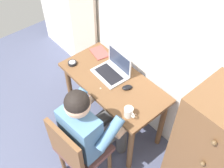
{
  "coord_description": "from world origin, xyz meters",
  "views": [
    {
      "loc": [
        0.94,
        0.69,
        2.59
      ],
      "look_at": [
        -0.31,
        1.75,
        0.84
      ],
      "focal_mm": 41.89,
      "sensor_mm": 36.0,
      "label": 1
    }
  ],
  "objects_px": {
    "chair": "(77,150)",
    "laptop": "(113,69)",
    "computer_mouse": "(127,87)",
    "person_seated": "(92,126)",
    "desk": "(113,89)",
    "desk_clock": "(72,63)",
    "coffee_mug": "(129,112)",
    "dresser": "(212,161)",
    "notebook_pad": "(100,53)"
  },
  "relations": [
    {
      "from": "chair",
      "to": "laptop",
      "type": "distance_m",
      "value": 0.84
    },
    {
      "from": "laptop",
      "to": "computer_mouse",
      "type": "xyz_separation_m",
      "value": [
        0.25,
        -0.04,
        -0.04
      ]
    },
    {
      "from": "person_seated",
      "to": "computer_mouse",
      "type": "bearing_deg",
      "value": 99.28
    },
    {
      "from": "desk",
      "to": "chair",
      "type": "xyz_separation_m",
      "value": [
        0.26,
        -0.64,
        -0.12
      ]
    },
    {
      "from": "desk",
      "to": "laptop",
      "type": "relative_size",
      "value": 3.22
    },
    {
      "from": "person_seated",
      "to": "desk_clock",
      "type": "height_order",
      "value": "person_seated"
    },
    {
      "from": "desk_clock",
      "to": "coffee_mug",
      "type": "bearing_deg",
      "value": -0.36
    },
    {
      "from": "dresser",
      "to": "laptop",
      "type": "xyz_separation_m",
      "value": [
        -1.2,
        0.0,
        0.12
      ]
    },
    {
      "from": "laptop",
      "to": "notebook_pad",
      "type": "relative_size",
      "value": 1.67
    },
    {
      "from": "desk",
      "to": "coffee_mug",
      "type": "relative_size",
      "value": 9.44
    },
    {
      "from": "person_seated",
      "to": "notebook_pad",
      "type": "distance_m",
      "value": 0.91
    },
    {
      "from": "person_seated",
      "to": "notebook_pad",
      "type": "xyz_separation_m",
      "value": [
        -0.66,
        0.62,
        0.07
      ]
    },
    {
      "from": "desk",
      "to": "chair",
      "type": "relative_size",
      "value": 1.28
    },
    {
      "from": "desk",
      "to": "computer_mouse",
      "type": "distance_m",
      "value": 0.22
    },
    {
      "from": "laptop",
      "to": "coffee_mug",
      "type": "bearing_deg",
      "value": -26.4
    },
    {
      "from": "laptop",
      "to": "notebook_pad",
      "type": "xyz_separation_m",
      "value": [
        -0.33,
        0.09,
        -0.05
      ]
    },
    {
      "from": "person_seated",
      "to": "notebook_pad",
      "type": "height_order",
      "value": "person_seated"
    },
    {
      "from": "person_seated",
      "to": "dresser",
      "type": "bearing_deg",
      "value": 30.99
    },
    {
      "from": "chair",
      "to": "laptop",
      "type": "height_order",
      "value": "laptop"
    },
    {
      "from": "person_seated",
      "to": "computer_mouse",
      "type": "relative_size",
      "value": 12.0
    },
    {
      "from": "desk",
      "to": "laptop",
      "type": "xyz_separation_m",
      "value": [
        -0.08,
        0.07,
        0.18
      ]
    },
    {
      "from": "desk",
      "to": "laptop",
      "type": "height_order",
      "value": "laptop"
    },
    {
      "from": "computer_mouse",
      "to": "person_seated",
      "type": "bearing_deg",
      "value": -57.27
    },
    {
      "from": "desk",
      "to": "desk_clock",
      "type": "xyz_separation_m",
      "value": [
        -0.46,
        -0.17,
        0.14
      ]
    },
    {
      "from": "chair",
      "to": "desk_clock",
      "type": "bearing_deg",
      "value": 146.49
    },
    {
      "from": "desk_clock",
      "to": "notebook_pad",
      "type": "height_order",
      "value": "desk_clock"
    },
    {
      "from": "computer_mouse",
      "to": "coffee_mug",
      "type": "distance_m",
      "value": 0.32
    },
    {
      "from": "computer_mouse",
      "to": "desk_clock",
      "type": "distance_m",
      "value": 0.65
    },
    {
      "from": "desk",
      "to": "desk_clock",
      "type": "distance_m",
      "value": 0.51
    },
    {
      "from": "desk_clock",
      "to": "notebook_pad",
      "type": "bearing_deg",
      "value": 82.09
    },
    {
      "from": "dresser",
      "to": "coffee_mug",
      "type": "bearing_deg",
      "value": -161.7
    },
    {
      "from": "computer_mouse",
      "to": "desk_clock",
      "type": "xyz_separation_m",
      "value": [
        -0.62,
        -0.2,
        -0.0
      ]
    },
    {
      "from": "person_seated",
      "to": "desk",
      "type": "bearing_deg",
      "value": 118.27
    },
    {
      "from": "person_seated",
      "to": "desk_clock",
      "type": "distance_m",
      "value": 0.77
    },
    {
      "from": "desk",
      "to": "coffee_mug",
      "type": "distance_m",
      "value": 0.47
    },
    {
      "from": "desk",
      "to": "chair",
      "type": "height_order",
      "value": "chair"
    },
    {
      "from": "coffee_mug",
      "to": "person_seated",
      "type": "bearing_deg",
      "value": -118.58
    },
    {
      "from": "chair",
      "to": "notebook_pad",
      "type": "distance_m",
      "value": 1.08
    },
    {
      "from": "desk",
      "to": "coffee_mug",
      "type": "bearing_deg",
      "value": -23.2
    },
    {
      "from": "desk",
      "to": "person_seated",
      "type": "distance_m",
      "value": 0.53
    },
    {
      "from": "laptop",
      "to": "notebook_pad",
      "type": "distance_m",
      "value": 0.35
    },
    {
      "from": "laptop",
      "to": "chair",
      "type": "bearing_deg",
      "value": -64.26
    },
    {
      "from": "laptop",
      "to": "desk_clock",
      "type": "xyz_separation_m",
      "value": [
        -0.38,
        -0.24,
        -0.04
      ]
    },
    {
      "from": "chair",
      "to": "person_seated",
      "type": "bearing_deg",
      "value": 94.66
    },
    {
      "from": "coffee_mug",
      "to": "laptop",
      "type": "bearing_deg",
      "value": 153.6
    },
    {
      "from": "chair",
      "to": "desk_clock",
      "type": "height_order",
      "value": "chair"
    },
    {
      "from": "chair",
      "to": "desk_clock",
      "type": "relative_size",
      "value": 9.8
    },
    {
      "from": "dresser",
      "to": "laptop",
      "type": "height_order",
      "value": "dresser"
    },
    {
      "from": "dresser",
      "to": "coffee_mug",
      "type": "relative_size",
      "value": 11.21
    },
    {
      "from": "chair",
      "to": "computer_mouse",
      "type": "bearing_deg",
      "value": 98.04
    }
  ]
}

